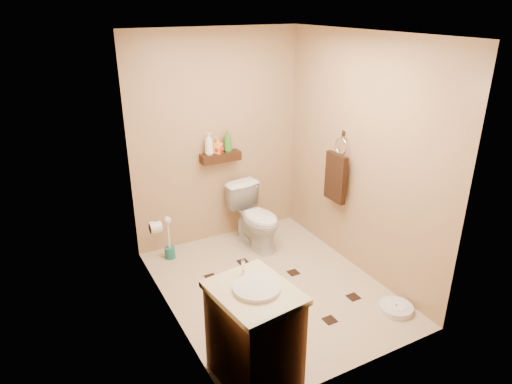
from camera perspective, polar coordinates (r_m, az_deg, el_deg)
ground at (r=4.65m, az=1.96°, el=-11.76°), size 2.50×2.50×0.00m
wall_back at (r=5.15m, az=-4.87°, el=6.52°), size 2.00×0.04×2.40m
wall_front at (r=3.17m, az=13.65°, el=-4.90°), size 2.00×0.04×2.40m
wall_left at (r=3.72m, az=-11.24°, el=-0.41°), size 0.04×2.50×2.40m
wall_right at (r=4.65m, az=12.92°, el=4.20°), size 0.04×2.50×2.40m
ceiling at (r=3.84m, az=2.46°, el=19.21°), size 2.00×2.50×0.02m
wall_shelf at (r=5.14m, az=-4.44°, el=4.38°), size 0.46×0.14×0.10m
floor_accents at (r=4.64m, az=2.63°, el=-11.86°), size 1.19×1.36×0.01m
toilet at (r=5.21m, az=-0.02°, el=-3.15°), size 0.49×0.74×0.71m
vanity at (r=3.48m, az=-0.21°, el=-17.25°), size 0.60×0.70×0.90m
bathroom_scale at (r=4.51m, az=17.10°, el=-13.69°), size 0.37×0.37×0.06m
toilet_brush at (r=5.12m, az=-10.79°, el=-6.35°), size 0.12×0.12×0.51m
towel_ring at (r=4.86m, az=9.98°, el=2.07°), size 0.12×0.30×0.76m
toilet_paper at (r=4.56m, az=-12.45°, el=-4.34°), size 0.12×0.11×0.12m
bottle_a at (r=5.03m, az=-5.92°, el=6.03°), size 0.13×0.13×0.25m
bottle_b at (r=5.08m, az=-4.77°, el=5.82°), size 0.11×0.11×0.18m
bottle_c at (r=5.09m, az=-4.64°, el=5.66°), size 0.12×0.12×0.14m
bottle_d at (r=5.12m, az=-3.56°, el=6.38°), size 0.13×0.13×0.25m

